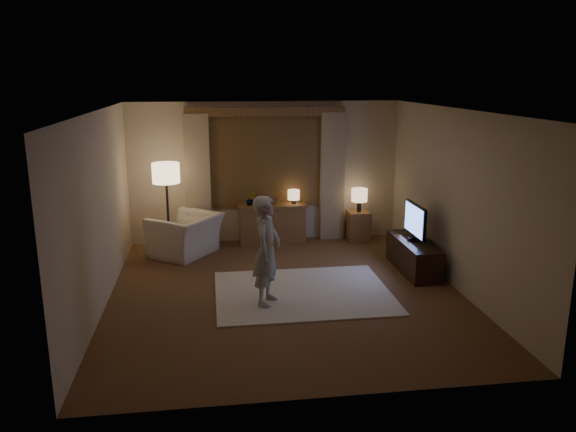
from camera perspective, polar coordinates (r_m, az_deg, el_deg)
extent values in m
cube|color=brown|center=(8.19, -0.23, -7.86)|extent=(5.00, 5.50, 0.02)
cube|color=silver|center=(7.61, -0.25, 10.76)|extent=(5.00, 5.50, 0.02)
cube|color=beige|center=(10.49, -2.29, 4.47)|extent=(5.00, 0.02, 2.60)
cube|color=beige|center=(5.18, 3.94, -5.72)|extent=(5.00, 0.02, 2.60)
cube|color=beige|center=(7.87, -18.66, 0.47)|extent=(0.02, 5.50, 2.60)
cube|color=beige|center=(8.50, 16.78, 1.59)|extent=(0.02, 5.50, 2.60)
cube|color=black|center=(10.42, -2.29, 5.79)|extent=(2.00, 0.01, 1.70)
cube|color=brown|center=(10.41, -2.28, 5.79)|extent=(2.08, 0.04, 1.78)
cube|color=tan|center=(10.35, -9.14, 3.60)|extent=(0.45, 0.12, 2.40)
cube|color=tan|center=(10.59, 4.53, 3.98)|extent=(0.45, 0.12, 2.40)
cube|color=brown|center=(10.27, -2.30, 10.56)|extent=(2.90, 0.14, 0.16)
cube|color=beige|center=(8.18, 1.52, -7.76)|extent=(2.50, 2.00, 0.02)
cube|color=brown|center=(10.45, -1.59, -0.90)|extent=(1.20, 0.40, 0.70)
cube|color=brown|center=(10.34, -1.61, 1.51)|extent=(0.16, 0.02, 0.20)
imported|color=#999999|center=(10.29, -3.83, 1.71)|extent=(0.17, 0.13, 0.30)
cylinder|color=black|center=(10.40, 0.58, 1.36)|extent=(0.08, 0.08, 0.12)
cylinder|color=#F6CB94|center=(10.37, 0.58, 2.17)|extent=(0.22, 0.22, 0.18)
cylinder|color=black|center=(10.14, -11.89, -3.64)|extent=(0.34, 0.34, 0.03)
cylinder|color=black|center=(9.97, -12.07, -0.23)|extent=(0.04, 0.04, 1.28)
cylinder|color=#F6CB94|center=(9.81, -12.31, 4.29)|extent=(0.47, 0.47, 0.34)
imported|color=beige|center=(9.92, -10.39, -1.93)|extent=(1.41, 1.44, 0.71)
cube|color=brown|center=(10.72, 7.16, -1.01)|extent=(0.40, 0.40, 0.56)
cylinder|color=black|center=(10.63, 7.23, 0.97)|extent=(0.08, 0.08, 0.20)
cylinder|color=#F6CB94|center=(10.58, 7.26, 2.13)|extent=(0.30, 0.30, 0.24)
cube|color=black|center=(9.21, 12.61, -3.97)|extent=(0.45, 1.40, 0.50)
cube|color=black|center=(9.13, 12.70, -2.32)|extent=(0.20, 0.09, 0.06)
cube|color=black|center=(9.05, 12.81, -0.38)|extent=(0.05, 0.83, 0.51)
cube|color=#5C87FC|center=(9.04, 12.64, -0.39)|extent=(0.00, 0.77, 0.46)
imported|color=#B0AAA3|center=(7.55, -2.16, -3.51)|extent=(0.55, 0.65, 1.50)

